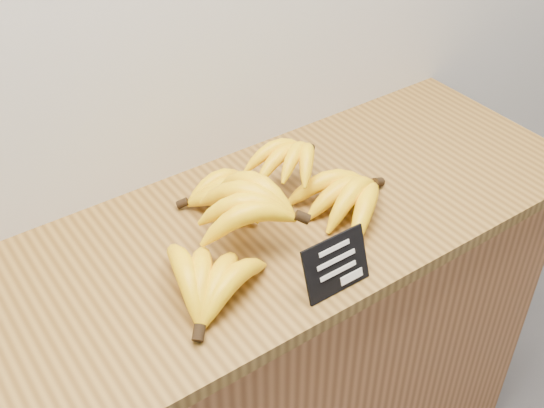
{
  "coord_description": "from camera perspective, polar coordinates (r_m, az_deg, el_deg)",
  "views": [
    {
      "loc": [
        -0.66,
        1.89,
        1.8
      ],
      "look_at": [
        -0.09,
        2.7,
        1.02
      ],
      "focal_mm": 45.0,
      "sensor_mm": 36.0,
      "label": 1
    }
  ],
  "objects": [
    {
      "name": "counter",
      "position": [
        1.7,
        -0.99,
        -14.33
      ],
      "size": [
        1.34,
        0.5,
        0.9
      ],
      "primitive_type": "cube",
      "color": "#9F6133",
      "rests_on": "ground"
    },
    {
      "name": "counter_top",
      "position": [
        1.36,
        -1.2,
        -2.39
      ],
      "size": [
        1.47,
        0.54,
        0.03
      ],
      "primitive_type": "cube",
      "color": "brown",
      "rests_on": "counter"
    },
    {
      "name": "chalkboard_sign",
      "position": [
        1.2,
        5.39,
        -5.08
      ],
      "size": [
        0.13,
        0.04,
        0.1
      ],
      "primitive_type": "cube",
      "rotation": [
        -0.33,
        0.0,
        0.0
      ],
      "color": "black",
      "rests_on": "counter_top"
    },
    {
      "name": "banana_pile",
      "position": [
        1.3,
        -0.7,
        -0.89
      ],
      "size": [
        0.59,
        0.4,
        0.13
      ],
      "color": "yellow",
      "rests_on": "counter_top"
    }
  ]
}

